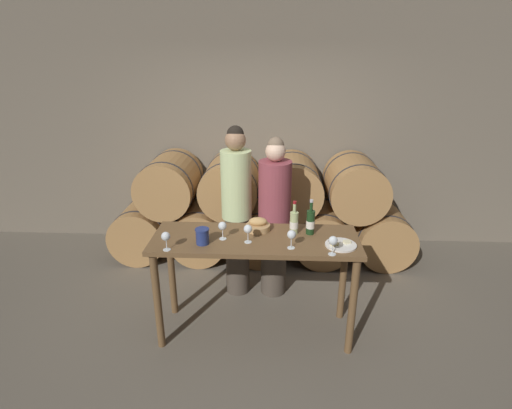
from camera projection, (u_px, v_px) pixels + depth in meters
ground_plane at (255, 330)px, 3.66m from camera, size 10.00×10.00×0.00m
stone_wall_back at (263, 119)px, 4.94m from camera, size 10.00×0.12×3.20m
barrel_stack at (261, 210)px, 4.81m from camera, size 3.57×0.84×1.26m
tasting_table at (255, 253)px, 3.37m from camera, size 1.72×0.60×0.94m
person_left at (237, 211)px, 3.94m from camera, size 0.30×0.30×1.75m
person_right at (274, 218)px, 3.95m from camera, size 0.32×0.32×1.65m
wine_bottle_red at (310, 222)px, 3.35m from camera, size 0.07×0.07×0.31m
wine_bottle_white at (294, 222)px, 3.36m from camera, size 0.07×0.07×0.29m
blue_crock at (202, 236)px, 3.19m from camera, size 0.11×0.11×0.13m
bread_basket at (258, 225)px, 3.45m from camera, size 0.21×0.21×0.12m
cheese_plate at (341, 245)px, 3.18m from camera, size 0.25×0.25×0.04m
wine_glass_far_left at (166, 237)px, 3.07m from camera, size 0.07×0.07×0.15m
wine_glass_left at (222, 226)px, 3.26m from camera, size 0.07×0.07×0.15m
wine_glass_center at (248, 230)px, 3.20m from camera, size 0.07×0.07×0.15m
wine_glass_right at (292, 235)px, 3.10m from camera, size 0.07×0.07×0.15m
wine_glass_far_right at (333, 241)px, 3.01m from camera, size 0.07×0.07×0.15m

